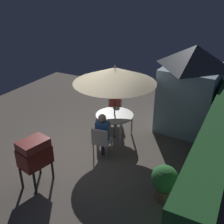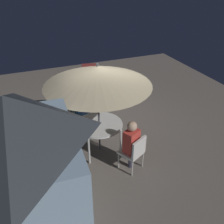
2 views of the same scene
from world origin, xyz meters
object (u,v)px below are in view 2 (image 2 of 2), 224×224
object	(u,v)px
garden_shed	(22,176)
chair_near_shed	(134,151)
chair_far_side	(81,113)
patio_table	(99,126)
potted_plant_by_shed	(3,114)
person_in_blue	(82,106)
bbq_grill	(90,77)
person_in_red	(132,140)
patio_umbrella	(98,76)

from	to	relation	value
garden_shed	chair_near_shed	size ratio (longest dim) A/B	3.04
garden_shed	chair_far_side	xyz separation A→B (m)	(2.89, -1.68, -0.88)
garden_shed	patio_table	xyz separation A→B (m)	(1.80, -1.84, -0.68)
patio_table	potted_plant_by_shed	bearing A→B (deg)	49.23
person_in_blue	bbq_grill	bearing A→B (deg)	-23.93
garden_shed	potted_plant_by_shed	distance (m)	3.82
patio_table	chair_near_shed	size ratio (longest dim) A/B	1.28
potted_plant_by_shed	person_in_red	world-z (taller)	person_in_red
patio_umbrella	bbq_grill	distance (m)	3.10
garden_shed	patio_umbrella	xyz separation A→B (m)	(1.80, -1.84, 0.64)
chair_far_side	person_in_blue	distance (m)	0.28
bbq_grill	chair_near_shed	size ratio (longest dim) A/B	1.33
patio_umbrella	potted_plant_by_shed	distance (m)	3.29
garden_shed	person_in_red	world-z (taller)	garden_shed
patio_table	person_in_blue	distance (m)	1.02
patio_table	bbq_grill	xyz separation A→B (m)	(2.79, -0.65, 0.13)
chair_near_shed	chair_far_side	xyz separation A→B (m)	(2.06, 0.64, 0.00)
patio_umbrella	potted_plant_by_shed	world-z (taller)	patio_umbrella
chair_near_shed	person_in_blue	world-z (taller)	person_in_blue
patio_umbrella	bbq_grill	xyz separation A→B (m)	(2.79, -0.65, -1.19)
person_in_blue	potted_plant_by_shed	bearing A→B (deg)	66.52
bbq_grill	chair_near_shed	world-z (taller)	bbq_grill
chair_far_side	person_in_blue	world-z (taller)	person_in_blue
patio_table	potted_plant_by_shed	size ratio (longest dim) A/B	1.33
bbq_grill	person_in_red	size ratio (longest dim) A/B	0.95
person_in_blue	person_in_red	bearing A→B (deg)	-162.77
garden_shed	bbq_grill	world-z (taller)	garden_shed
chair_near_shed	potted_plant_by_shed	xyz separation A→B (m)	(2.87, 2.69, -0.02)
patio_table	bbq_grill	bearing A→B (deg)	-13.11
chair_far_side	chair_near_shed	bearing A→B (deg)	-162.77
patio_table	chair_near_shed	world-z (taller)	chair_near_shed
garden_shed	person_in_blue	distance (m)	3.33
garden_shed	potted_plant_by_shed	world-z (taller)	garden_shed
potted_plant_by_shed	bbq_grill	bearing A→B (deg)	-72.70
chair_near_shed	potted_plant_by_shed	size ratio (longest dim) A/B	1.03
garden_shed	potted_plant_by_shed	xyz separation A→B (m)	(3.70, 0.37, -0.90)
person_in_red	chair_near_shed	bearing A→B (deg)	-153.42
chair_far_side	patio_umbrella	bearing A→B (deg)	-171.94
garden_shed	person_in_blue	size ratio (longest dim) A/B	2.17
patio_umbrella	patio_table	bearing A→B (deg)	-135.00
bbq_grill	chair_far_side	distance (m)	1.91
patio_umbrella	bbq_grill	world-z (taller)	patio_umbrella
bbq_grill	chair_near_shed	distance (m)	3.77
potted_plant_by_shed	person_in_blue	xyz separation A→B (m)	(-0.90, -2.06, 0.29)
chair_far_side	person_in_blue	xyz separation A→B (m)	(-0.08, -0.01, 0.26)
person_in_red	patio_umbrella	bearing A→B (deg)	26.58
bbq_grill	person_in_red	world-z (taller)	person_in_red
person_in_blue	patio_umbrella	bearing A→B (deg)	-171.94
person_in_blue	chair_far_side	bearing A→B (deg)	8.06
garden_shed	patio_table	size ratio (longest dim) A/B	2.37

